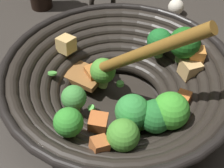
# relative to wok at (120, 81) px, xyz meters

# --- Properties ---
(ground_plane) EXTENTS (4.00, 4.00, 0.00)m
(ground_plane) POSITION_rel_wok_xyz_m (0.00, 0.00, -0.06)
(ground_plane) COLOR #332D28
(wok) EXTENTS (0.40, 0.38, 0.21)m
(wok) POSITION_rel_wok_xyz_m (0.00, 0.00, 0.00)
(wok) COLOR black
(wok) RESTS_ON ground
(garlic_bulb) EXTENTS (0.04, 0.04, 0.04)m
(garlic_bulb) POSITION_rel_wok_xyz_m (0.32, -0.06, -0.04)
(garlic_bulb) COLOR silver
(garlic_bulb) RESTS_ON ground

